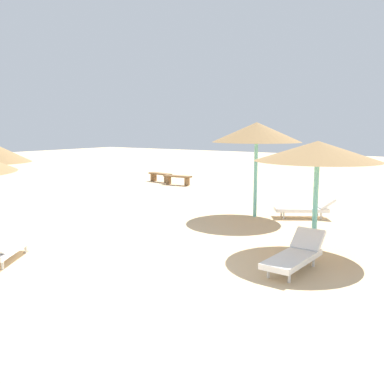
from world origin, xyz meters
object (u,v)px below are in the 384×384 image
parasol_3 (257,133)px  lounger_3 (305,208)px  lounger_0 (295,255)px  lounger_1 (2,249)px  parasol_0 (318,152)px  bench_0 (160,176)px  bench_2 (178,178)px

parasol_3 → lounger_3: parasol_3 is taller
lounger_0 → lounger_1: bearing=-150.6°
lounger_3 → parasol_3: bearing=-152.0°
parasol_0 → bench_0: bearing=143.5°
parasol_0 → bench_0: (-11.19, 8.28, -2.05)m
lounger_1 → lounger_3: (3.94, 8.32, 0.00)m
lounger_0 → bench_0: size_ratio=1.24×
parasol_3 → lounger_3: 2.97m
lounger_3 → bench_2: bearing=153.2°
lounger_1 → bench_2: (-4.26, 12.46, 0.03)m
bench_2 → lounger_0: bearing=-43.7°
parasol_0 → lounger_0: bearing=-86.2°
parasol_3 → lounger_1: parasol_3 is taller
parasol_3 → lounger_3: bearing=28.0°
parasol_0 → lounger_3: (-1.49, 3.68, -2.08)m
lounger_3 → bench_2: lounger_3 is taller
bench_0 → bench_2: same height
lounger_1 → bench_0: lounger_1 is taller
bench_0 → lounger_1: bearing=-66.0°
parasol_3 → bench_0: 10.15m
parasol_0 → bench_2: 12.62m
lounger_0 → bench_2: lounger_0 is taller
lounger_1 → bench_2: bearing=108.9°
parasol_3 → bench_0: bearing=146.9°
lounger_1 → parasol_3: bearing=71.7°
lounger_0 → lounger_1: lounger_0 is taller
lounger_1 → bench_0: bearing=114.0°
bench_2 → lounger_1: bearing=-71.1°
lounger_1 → lounger_3: bearing=64.6°
parasol_3 → bench_2: parasol_3 is taller
lounger_0 → bench_0: lounger_0 is taller
bench_0 → parasol_3: bearing=-33.1°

